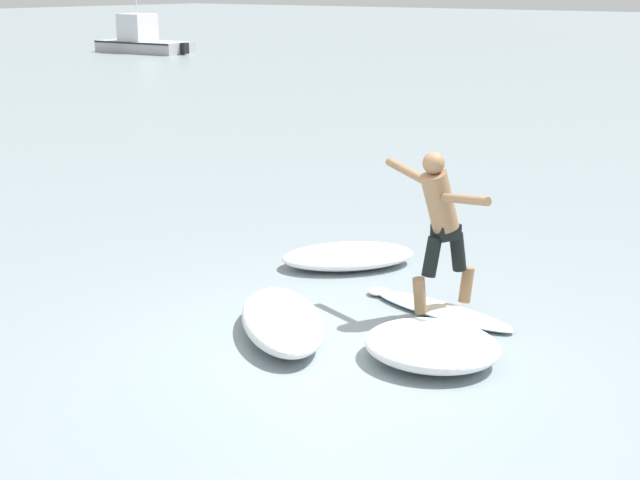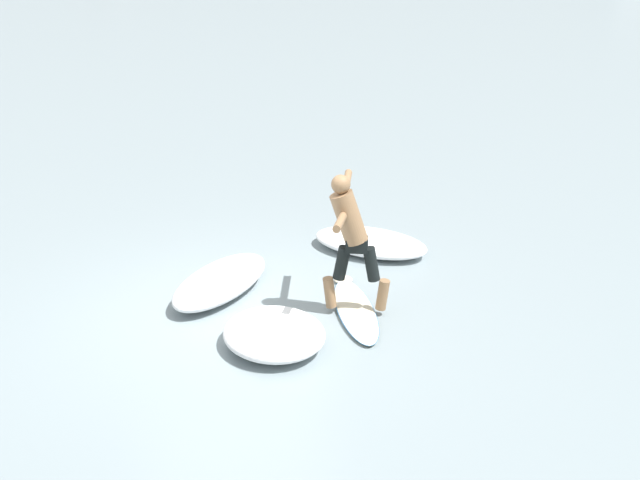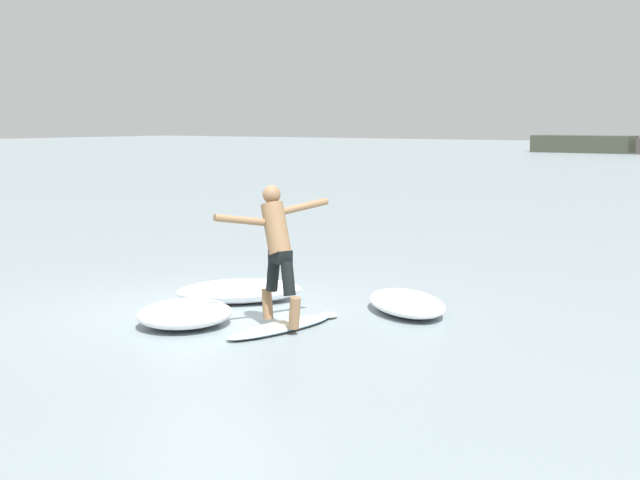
# 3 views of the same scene
# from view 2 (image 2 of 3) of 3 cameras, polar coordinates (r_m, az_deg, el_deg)

# --- Properties ---
(ground_plane) EXTENTS (200.00, 200.00, 0.00)m
(ground_plane) POSITION_cam_2_polar(r_m,az_deg,el_deg) (11.01, -5.54, -4.69)
(ground_plane) COLOR gray
(surfboard) EXTENTS (0.66, 1.92, 0.22)m
(surfboard) POSITION_cam_2_polar(r_m,az_deg,el_deg) (10.96, 2.27, -4.47)
(surfboard) COLOR beige
(surfboard) RESTS_ON ground
(surfer) EXTENTS (0.91, 1.53, 1.71)m
(surfer) POSITION_cam_2_polar(r_m,az_deg,el_deg) (10.50, 1.95, 0.53)
(surfer) COLOR #8C6847
(surfer) RESTS_ON surfboard
(wave_foam_at_tail) EXTENTS (1.86, 1.79, 0.26)m
(wave_foam_at_tail) POSITION_cam_2_polar(r_m,az_deg,el_deg) (12.65, 3.26, -0.16)
(wave_foam_at_tail) COLOR white
(wave_foam_at_tail) RESTS_ON ground
(wave_foam_at_nose) EXTENTS (1.79, 1.85, 0.33)m
(wave_foam_at_nose) POSITION_cam_2_polar(r_m,az_deg,el_deg) (11.45, -6.40, -2.66)
(wave_foam_at_nose) COLOR white
(wave_foam_at_nose) RESTS_ON ground
(wave_foam_beside) EXTENTS (1.32, 1.44, 0.31)m
(wave_foam_beside) POSITION_cam_2_polar(r_m,az_deg,el_deg) (10.19, -2.95, -6.01)
(wave_foam_beside) COLOR white
(wave_foam_beside) RESTS_ON ground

